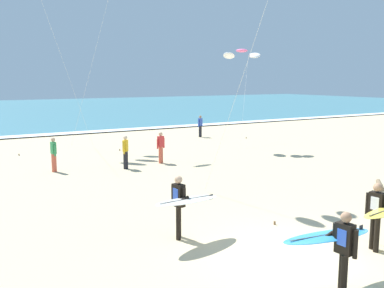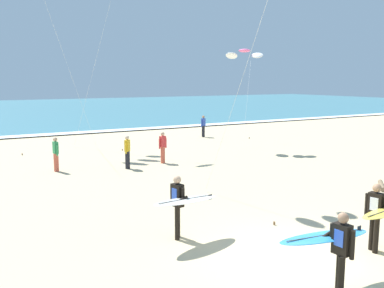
{
  "view_description": "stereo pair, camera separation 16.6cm",
  "coord_description": "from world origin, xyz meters",
  "px_view_note": "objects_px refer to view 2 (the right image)",
  "views": [
    {
      "loc": [
        -7.04,
        -6.96,
        4.18
      ],
      "look_at": [
        -0.31,
        4.39,
        2.18
      ],
      "focal_mm": 39.74,
      "sensor_mm": 36.0,
      "label": 1
    },
    {
      "loc": [
        -6.89,
        -7.04,
        4.18
      ],
      "look_at": [
        -0.31,
        4.39,
        2.18
      ],
      "focal_mm": 39.74,
      "sensor_mm": 36.0,
      "label": 2
    }
  ],
  "objects_px": {
    "surfer_third": "(383,212)",
    "bystander_blue_top": "(203,126)",
    "kite_arc_rose_far": "(244,54)",
    "bystander_green_top": "(56,154)",
    "bystander_red_top": "(163,147)",
    "driftwood_log": "(382,186)",
    "surfer_lead": "(182,202)",
    "surfer_trailing": "(333,242)",
    "bystander_yellow_top": "(127,152)"
  },
  "relations": [
    {
      "from": "bystander_blue_top",
      "to": "bystander_red_top",
      "type": "height_order",
      "value": "same"
    },
    {
      "from": "surfer_lead",
      "to": "bystander_red_top",
      "type": "xyz_separation_m",
      "value": [
        4.16,
        9.64,
        -0.23
      ]
    },
    {
      "from": "bystander_green_top",
      "to": "driftwood_log",
      "type": "distance_m",
      "value": 14.0
    },
    {
      "from": "surfer_third",
      "to": "bystander_green_top",
      "type": "xyz_separation_m",
      "value": [
        -4.72,
        13.5,
        -0.24
      ]
    },
    {
      "from": "surfer_lead",
      "to": "surfer_trailing",
      "type": "bearing_deg",
      "value": -72.96
    },
    {
      "from": "surfer_third",
      "to": "bystander_green_top",
      "type": "height_order",
      "value": "surfer_third"
    },
    {
      "from": "bystander_green_top",
      "to": "surfer_lead",
      "type": "bearing_deg",
      "value": -84.72
    },
    {
      "from": "kite_arc_rose_far",
      "to": "bystander_yellow_top",
      "type": "height_order",
      "value": "kite_arc_rose_far"
    },
    {
      "from": "kite_arc_rose_far",
      "to": "bystander_red_top",
      "type": "height_order",
      "value": "kite_arc_rose_far"
    },
    {
      "from": "surfer_third",
      "to": "bystander_green_top",
      "type": "distance_m",
      "value": 14.3
    },
    {
      "from": "bystander_green_top",
      "to": "bystander_blue_top",
      "type": "bearing_deg",
      "value": 29.18
    },
    {
      "from": "surfer_lead",
      "to": "bystander_green_top",
      "type": "distance_m",
      "value": 10.36
    },
    {
      "from": "surfer_trailing",
      "to": "kite_arc_rose_far",
      "type": "relative_size",
      "value": 0.44
    },
    {
      "from": "surfer_lead",
      "to": "surfer_third",
      "type": "height_order",
      "value": "same"
    },
    {
      "from": "surfer_third",
      "to": "driftwood_log",
      "type": "bearing_deg",
      "value": 35.95
    },
    {
      "from": "surfer_third",
      "to": "driftwood_log",
      "type": "distance_m",
      "value": 7.01
    },
    {
      "from": "bystander_blue_top",
      "to": "driftwood_log",
      "type": "bearing_deg",
      "value": -96.0
    },
    {
      "from": "surfer_third",
      "to": "bystander_green_top",
      "type": "relative_size",
      "value": 1.65
    },
    {
      "from": "surfer_third",
      "to": "kite_arc_rose_far",
      "type": "height_order",
      "value": "kite_arc_rose_far"
    },
    {
      "from": "surfer_trailing",
      "to": "bystander_blue_top",
      "type": "distance_m",
      "value": 23.18
    },
    {
      "from": "bystander_red_top",
      "to": "driftwood_log",
      "type": "xyz_separation_m",
      "value": [
        5.22,
        -8.75,
        -0.72
      ]
    },
    {
      "from": "surfer_trailing",
      "to": "bystander_blue_top",
      "type": "xyz_separation_m",
      "value": [
        9.87,
        20.97,
        -0.24
      ]
    },
    {
      "from": "surfer_trailing",
      "to": "surfer_lead",
      "type": "bearing_deg",
      "value": 107.04
    },
    {
      "from": "surfer_trailing",
      "to": "driftwood_log",
      "type": "bearing_deg",
      "value": 30.61
    },
    {
      "from": "bystander_red_top",
      "to": "driftwood_log",
      "type": "relative_size",
      "value": 1.14
    },
    {
      "from": "surfer_third",
      "to": "bystander_blue_top",
      "type": "bearing_deg",
      "value": 70.11
    },
    {
      "from": "surfer_lead",
      "to": "bystander_green_top",
      "type": "height_order",
      "value": "surfer_lead"
    },
    {
      "from": "surfer_trailing",
      "to": "kite_arc_rose_far",
      "type": "bearing_deg",
      "value": 58.99
    },
    {
      "from": "kite_arc_rose_far",
      "to": "driftwood_log",
      "type": "distance_m",
      "value": 11.65
    },
    {
      "from": "surfer_third",
      "to": "bystander_blue_top",
      "type": "distance_m",
      "value": 21.5
    },
    {
      "from": "surfer_lead",
      "to": "driftwood_log",
      "type": "relative_size",
      "value": 1.5
    },
    {
      "from": "surfer_trailing",
      "to": "surfer_third",
      "type": "xyz_separation_m",
      "value": [
        2.56,
        0.76,
        -0.0
      ]
    },
    {
      "from": "surfer_trailing",
      "to": "surfer_third",
      "type": "bearing_deg",
      "value": 16.61
    },
    {
      "from": "bystander_yellow_top",
      "to": "bystander_green_top",
      "type": "distance_m",
      "value": 3.25
    },
    {
      "from": "bystander_yellow_top",
      "to": "bystander_blue_top",
      "type": "distance_m",
      "value": 11.88
    },
    {
      "from": "bystander_blue_top",
      "to": "driftwood_log",
      "type": "xyz_separation_m",
      "value": [
        -1.69,
        -16.14,
        -0.72
      ]
    },
    {
      "from": "bystander_red_top",
      "to": "bystander_green_top",
      "type": "bearing_deg",
      "value": 172.49
    },
    {
      "from": "surfer_trailing",
      "to": "bystander_yellow_top",
      "type": "bearing_deg",
      "value": 86.09
    },
    {
      "from": "surfer_lead",
      "to": "surfer_third",
      "type": "xyz_separation_m",
      "value": [
        3.76,
        -3.18,
        0.0
      ]
    },
    {
      "from": "surfer_lead",
      "to": "bystander_red_top",
      "type": "height_order",
      "value": "surfer_lead"
    },
    {
      "from": "kite_arc_rose_far",
      "to": "bystander_green_top",
      "type": "relative_size",
      "value": 3.75
    },
    {
      "from": "surfer_lead",
      "to": "bystander_yellow_top",
      "type": "relative_size",
      "value": 1.32
    },
    {
      "from": "surfer_lead",
      "to": "bystander_green_top",
      "type": "bearing_deg",
      "value": 95.28
    },
    {
      "from": "kite_arc_rose_far",
      "to": "bystander_blue_top",
      "type": "height_order",
      "value": "kite_arc_rose_far"
    },
    {
      "from": "driftwood_log",
      "to": "bystander_blue_top",
      "type": "bearing_deg",
      "value": 84.0
    },
    {
      "from": "surfer_trailing",
      "to": "driftwood_log",
      "type": "xyz_separation_m",
      "value": [
        8.17,
        4.84,
        -0.96
      ]
    },
    {
      "from": "bystander_blue_top",
      "to": "surfer_trailing",
      "type": "bearing_deg",
      "value": -115.2
    },
    {
      "from": "driftwood_log",
      "to": "kite_arc_rose_far",
      "type": "bearing_deg",
      "value": 85.18
    },
    {
      "from": "driftwood_log",
      "to": "surfer_third",
      "type": "bearing_deg",
      "value": -144.05
    },
    {
      "from": "bystander_green_top",
      "to": "driftwood_log",
      "type": "bearing_deg",
      "value": -42.35
    }
  ]
}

